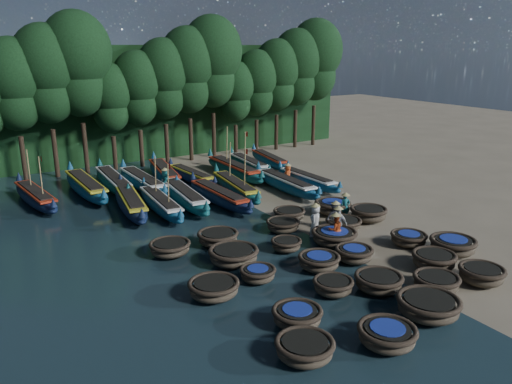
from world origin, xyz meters
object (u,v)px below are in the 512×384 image
coracle_6 (333,286)px  long_boat_17 (270,160)px  coracle_15 (234,255)px  long_boat_5 (219,196)px  coracle_19 (368,213)px  fisherman_1 (345,204)px  coracle_13 (354,254)px  fisherman_3 (335,216)px  long_boat_11 (113,181)px  coracle_10 (214,288)px  long_boat_2 (130,202)px  coracle_18 (344,224)px  long_boat_14 (191,176)px  long_boat_9 (35,196)px  long_boat_16 (249,164)px  coracle_1 (387,335)px  long_boat_12 (142,182)px  coracle_0 (305,348)px  long_boat_6 (235,187)px  coracle_11 (258,274)px  coracle_23 (289,214)px  long_boat_8 (307,180)px  fisherman_6 (288,174)px  coracle_5 (297,316)px  coracle_16 (286,244)px  coracle_21 (218,237)px  long_boat_4 (184,196)px  coracle_17 (334,237)px  fisherman_5 (165,181)px  coracle_14 (409,238)px  fisherman_0 (315,220)px  fisherman_4 (338,222)px  coracle_22 (283,225)px  long_boat_3 (161,203)px  coracle_9 (453,245)px  long_boat_7 (286,184)px  coracle_3 (436,282)px  coracle_4 (482,274)px  coracle_7 (379,282)px  long_boat_13 (164,173)px  coracle_12 (319,261)px

coracle_6 → long_boat_17: long_boat_17 is taller
coracle_15 → long_boat_5: long_boat_5 is taller
coracle_19 → fisherman_1: 1.44m
coracle_13 → fisherman_3: size_ratio=1.09×
coracle_15 → long_boat_11: long_boat_11 is taller
coracle_10 → long_boat_2: (0.68, 12.75, 0.15)m
coracle_18 → long_boat_14: long_boat_14 is taller
long_boat_9 → long_boat_16: (16.61, 0.82, -0.03)m
coracle_1 → long_boat_12: 23.14m
long_boat_2 → coracle_0: bearing=-81.5°
long_boat_5 → long_boat_6: size_ratio=1.00×
coracle_11 → coracle_23: bearing=45.2°
long_boat_2 → long_boat_11: (0.53, 5.52, 0.01)m
long_boat_8 → fisherman_6: bearing=139.3°
coracle_10 → long_boat_9: long_boat_9 is taller
coracle_10 → coracle_15: 3.28m
coracle_15 → coracle_5: bearing=-96.2°
coracle_16 → coracle_21: coracle_21 is taller
coracle_13 → long_boat_4: size_ratio=0.23×
coracle_15 → coracle_19: coracle_19 is taller
coracle_17 → fisherman_5: bearing=106.2°
coracle_10 → long_boat_12: 17.18m
long_boat_11 → coracle_14: bearing=-59.7°
long_boat_9 → fisherman_0: size_ratio=4.06×
coracle_0 → fisherman_4: (7.96, 7.68, 0.53)m
fisherman_0 → coracle_10: bearing=-17.4°
fisherman_0 → coracle_22: bearing=-94.1°
long_boat_12 → fisherman_5: 2.12m
long_boat_9 → long_boat_16: long_boat_9 is taller
coracle_5 → fisherman_6: bearing=55.9°
long_boat_12 → long_boat_3: bearing=-98.5°
coracle_9 → fisherman_5: 19.15m
coracle_22 → long_boat_7: long_boat_7 is taller
fisherman_3 → long_boat_7: bearing=92.5°
long_boat_5 → coracle_23: bearing=-68.6°
coracle_14 → long_boat_12: size_ratio=0.22×
coracle_3 → coracle_4: coracle_4 is taller
coracle_1 → coracle_9: size_ratio=1.04×
coracle_11 → long_boat_5: size_ratio=0.24×
long_boat_12 → long_boat_7: bearing=-34.8°
long_boat_9 → fisherman_0: (11.93, -13.95, 0.40)m
coracle_7 → long_boat_13: (-0.91, 21.67, 0.15)m
coracle_7 → long_boat_8: bearing=63.2°
coracle_12 → long_boat_5: bearing=86.2°
long_boat_2 → long_boat_3: long_boat_3 is taller
coracle_6 → long_boat_3: (-2.10, 13.95, 0.14)m
coracle_1 → coracle_14: 9.63m
fisherman_3 → long_boat_14: bearing=118.1°
fisherman_1 → coracle_9: bearing=-48.0°
long_boat_17 → coracle_5: bearing=-111.9°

